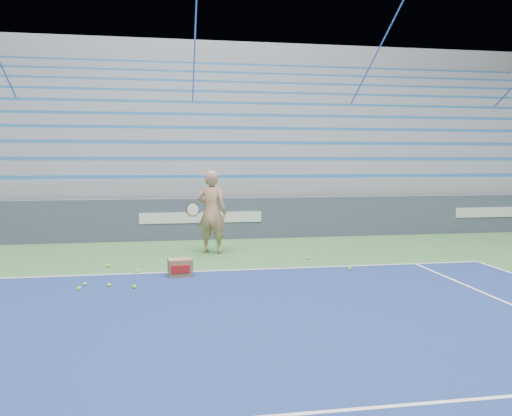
{
  "coord_description": "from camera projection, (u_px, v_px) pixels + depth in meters",
  "views": [
    {
      "loc": [
        -0.67,
        2.59,
        2.09
      ],
      "look_at": [
        0.92,
        12.38,
        1.15
      ],
      "focal_mm": 35.0,
      "sensor_mm": 36.0,
      "label": 1
    }
  ],
  "objects": [
    {
      "name": "tennis_ball_6",
      "position": [
        108.0,
        266.0,
        9.8
      ],
      "size": [
        0.07,
        0.07,
        0.07
      ],
      "primitive_type": "sphere",
      "color": "#B4E72F",
      "rests_on": "ground"
    },
    {
      "name": "bleachers",
      "position": [
        193.0,
        154.0,
        18.77
      ],
      "size": [
        31.0,
        9.15,
        7.3
      ],
      "color": "#92959A",
      "rests_on": "ground"
    },
    {
      "name": "tennis_ball_3",
      "position": [
        85.0,
        284.0,
        8.33
      ],
      "size": [
        0.07,
        0.07,
        0.07
      ],
      "primitive_type": "sphere",
      "color": "#B4E72F",
      "rests_on": "ground"
    },
    {
      "name": "tennis_ball_1",
      "position": [
        79.0,
        289.0,
        8.05
      ],
      "size": [
        0.07,
        0.07,
        0.07
      ],
      "primitive_type": "sphere",
      "color": "#B4E72F",
      "rests_on": "ground"
    },
    {
      "name": "tennis_ball_5",
      "position": [
        349.0,
        269.0,
        9.54
      ],
      "size": [
        0.07,
        0.07,
        0.07
      ],
      "primitive_type": "sphere",
      "color": "#B4E72F",
      "rests_on": "ground"
    },
    {
      "name": "tennis_ball_7",
      "position": [
        134.0,
        287.0,
        8.16
      ],
      "size": [
        0.07,
        0.07,
        0.07
      ],
      "primitive_type": "sphere",
      "color": "#B4E72F",
      "rests_on": "ground"
    },
    {
      "name": "tennis_ball_0",
      "position": [
        109.0,
        285.0,
        8.26
      ],
      "size": [
        0.07,
        0.07,
        0.07
      ],
      "primitive_type": "sphere",
      "color": "#B4E72F",
      "rests_on": "ground"
    },
    {
      "name": "tennis_ball_2",
      "position": [
        137.0,
        271.0,
        9.32
      ],
      "size": [
        0.07,
        0.07,
        0.07
      ],
      "primitive_type": "sphere",
      "color": "#B4E72F",
      "rests_on": "ground"
    },
    {
      "name": "sponsor_barrier",
      "position": [
        201.0,
        219.0,
        13.32
      ],
      "size": [
        30.0,
        0.32,
        1.1
      ],
      "color": "#404A61",
      "rests_on": "ground"
    },
    {
      "name": "tennis_ball_4",
      "position": [
        308.0,
        258.0,
        10.55
      ],
      "size": [
        0.07,
        0.07,
        0.07
      ],
      "primitive_type": "sphere",
      "color": "#B4E72F",
      "rests_on": "ground"
    },
    {
      "name": "tennis_player",
      "position": [
        212.0,
        212.0,
        11.29
      ],
      "size": [
        1.01,
        0.96,
        1.88
      ],
      "color": "tan",
      "rests_on": "ground"
    },
    {
      "name": "ball_box",
      "position": [
        180.0,
        268.0,
        9.05
      ],
      "size": [
        0.46,
        0.38,
        0.32
      ],
      "color": "#916A46",
      "rests_on": "ground"
    }
  ]
}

